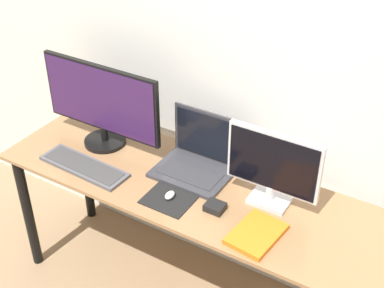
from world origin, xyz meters
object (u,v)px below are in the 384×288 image
at_px(monitor_left, 101,104).
at_px(keyboard, 84,166).
at_px(mouse, 170,195).
at_px(laptop, 198,157).
at_px(book, 256,234).
at_px(power_brick, 215,207).
at_px(monitor_right, 273,167).

xyz_separation_m(monitor_left, keyboard, (0.05, -0.22, -0.22)).
height_order(keyboard, mouse, mouse).
distance_m(monitor_left, keyboard, 0.31).
relative_size(laptop, book, 1.37).
relative_size(keyboard, book, 1.81).
xyz_separation_m(monitor_left, power_brick, (0.72, -0.17, -0.21)).
height_order(monitor_left, book, monitor_left).
distance_m(keyboard, power_brick, 0.68).
bearing_deg(keyboard, mouse, 2.31).
bearing_deg(laptop, power_brick, -45.83).
bearing_deg(monitor_left, book, -13.21).
bearing_deg(power_brick, monitor_left, 167.06).
bearing_deg(mouse, keyboard, -177.69).
bearing_deg(mouse, book, -2.44).
bearing_deg(laptop, monitor_right, -7.56).
xyz_separation_m(monitor_right, book, (0.04, -0.22, -0.18)).
bearing_deg(book, monitor_left, 166.79).
distance_m(monitor_right, power_brick, 0.30).
distance_m(mouse, power_brick, 0.21).
height_order(mouse, power_brick, mouse).
relative_size(monitor_left, mouse, 11.47).
distance_m(monitor_right, mouse, 0.46).
relative_size(monitor_right, power_brick, 4.99).
relative_size(mouse, power_brick, 0.70).
bearing_deg(monitor_left, keyboard, -77.20).
height_order(laptop, power_brick, laptop).
relative_size(monitor_right, laptop, 1.18).
height_order(monitor_left, keyboard, monitor_left).
distance_m(mouse, book, 0.42).
xyz_separation_m(laptop, power_brick, (0.21, -0.22, -0.05)).
bearing_deg(monitor_left, monitor_right, 0.00).
bearing_deg(laptop, book, -32.35).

